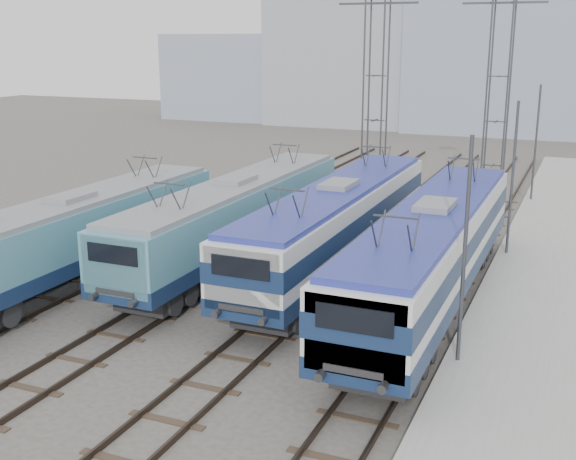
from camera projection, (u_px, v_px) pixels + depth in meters
The scene contains 14 objects.
ground at pixel (174, 348), 23.02m from camera, with size 160.00×160.00×0.00m, color #514C47.
platform at pixel (531, 305), 26.24m from camera, with size 4.00×70.00×0.30m, color #9E9E99.
locomotive_far_left at pixel (70, 235), 28.06m from camera, with size 2.72×17.17×3.23m.
locomotive_center_left at pixel (234, 215), 31.04m from camera, with size 2.79×17.59×3.31m.
locomotive_center_right at pixel (337, 220), 29.72m from camera, with size 2.84×17.98×3.38m.
locomotive_far_right at pixel (432, 247), 25.70m from camera, with size 2.91×18.39×3.46m.
catenary_tower_west at pixel (375, 91), 40.87m from camera, with size 4.50×1.20×12.00m.
catenary_tower_east at pixel (498, 92), 40.19m from camera, with size 4.50×1.20×12.00m.
mast_front at pixel (464, 257), 20.64m from camera, with size 0.12×0.12×7.00m, color #3F4247.
mast_mid at pixel (512, 182), 31.31m from camera, with size 0.12×0.12×7.00m, color #3F4247.
mast_rear at pixel (536, 145), 41.99m from camera, with size 0.12×0.12×7.00m, color #3F4247.
building_west at pixel (356, 61), 81.63m from camera, with size 18.00×12.00×14.00m, color #979DAA.
building_center at pixel (523, 43), 74.32m from camera, with size 22.00×14.00×18.00m, color #8D98AC.
building_far_west at pixel (231, 76), 88.19m from camera, with size 14.00×10.00×10.00m, color #8D98AC.
Camera 1 is at (11.67, -18.15, 9.57)m, focal length 45.00 mm.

